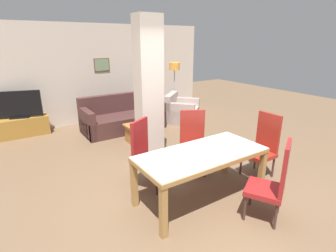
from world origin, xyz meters
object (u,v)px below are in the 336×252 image
object	(u,v)px
dining_chair_near_right	(273,181)
bottle	(138,122)
tv_screen	(18,105)
armchair	(181,112)
coffee_table	(139,133)
sofa	(123,118)
floor_lamp	(175,71)
dining_table	(201,162)
dining_chair_far_right	(193,141)
tv_stand	(22,127)
dining_chair_head_right	(263,145)
dining_chair_far_left	(146,153)

from	to	relation	value
dining_chair_near_right	bottle	size ratio (longest dim) A/B	4.39
tv_screen	armchair	bearing A→B (deg)	-179.90
dining_chair_near_right	coffee_table	bearing A→B (deg)	63.94
sofa	dining_chair_near_right	bearing A→B (deg)	91.38
dining_chair_near_right	floor_lamp	size ratio (longest dim) A/B	0.68
armchair	dining_table	bearing A→B (deg)	16.84
floor_lamp	dining_chair_far_right	bearing A→B (deg)	-119.67
coffee_table	tv_stand	size ratio (longest dim) A/B	0.50
dining_chair_head_right	bottle	bearing A→B (deg)	24.28
dining_chair_far_left	armchair	xyz separation A→B (m)	(2.55, 2.56, -0.28)
armchair	tv_stand	xyz separation A→B (m)	(-4.00, 1.14, -0.05)
dining_chair_far_right	armchair	bearing A→B (deg)	-91.31
tv_screen	dining_chair_far_left	bearing A→B (deg)	127.43
dining_table	tv_stand	size ratio (longest dim) A/B	1.56
dining_chair_near_right	sofa	world-z (taller)	dining_chair_near_right
coffee_table	dining_chair_head_right	bearing A→B (deg)	-67.53
dining_chair_far_left	bottle	world-z (taller)	dining_chair_far_left
dining_table	tv_stand	xyz separation A→B (m)	(-1.93, 4.48, -0.38)
sofa	tv_stand	xyz separation A→B (m)	(-2.29, 0.88, -0.06)
dining_chair_far_right	dining_table	bearing A→B (deg)	90.00
dining_chair_far_right	floor_lamp	size ratio (longest dim) A/B	0.68
floor_lamp	armchair	bearing A→B (deg)	-109.42
coffee_table	bottle	size ratio (longest dim) A/B	2.43
sofa	coffee_table	distance (m)	1.04
dining_table	floor_lamp	distance (m)	4.72
sofa	tv_stand	bearing A→B (deg)	-21.03
dining_chair_head_right	sofa	distance (m)	3.75
dining_chair_near_right	floor_lamp	bearing A→B (deg)	40.65
dining_chair_far_left	sofa	xyz separation A→B (m)	(0.84, 2.81, -0.26)
dining_table	dining_chair_head_right	world-z (taller)	dining_chair_head_right
dining_chair_far_left	dining_chair_head_right	size ratio (longest dim) A/B	1.00
dining_table	dining_chair_far_left	xyz separation A→B (m)	(-0.47, 0.79, -0.05)
dining_chair_far_left	sofa	world-z (taller)	dining_chair_far_left
dining_table	dining_chair_far_right	bearing A→B (deg)	59.15
dining_table	dining_chair_far_right	xyz separation A→B (m)	(0.47, 0.79, -0.05)
floor_lamp	tv_stand	bearing A→B (deg)	174.02
dining_table	coffee_table	bearing A→B (deg)	82.99
dining_table	dining_chair_head_right	size ratio (longest dim) A/B	1.71
armchair	tv_screen	bearing A→B (deg)	-57.18
dining_chair_near_right	coffee_table	size ratio (longest dim) A/B	1.81
dining_chair_far_left	dining_chair_near_right	distance (m)	1.90
dining_chair_far_right	armchair	world-z (taller)	dining_chair_far_right
dining_chair_head_right	tv_stand	distance (m)	5.58
dining_table	dining_chair_head_right	xyz separation A→B (m)	(1.38, 0.00, -0.05)
coffee_table	floor_lamp	distance (m)	2.74
sofa	armchair	world-z (taller)	sofa
dining_chair_far_right	floor_lamp	bearing A→B (deg)	-88.82
dining_chair_far_left	tv_stand	size ratio (longest dim) A/B	0.91
armchair	floor_lamp	bearing A→B (deg)	-150.73
dining_chair_near_right	dining_chair_head_right	size ratio (longest dim) A/B	1.00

